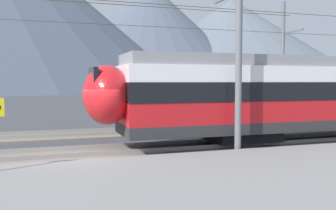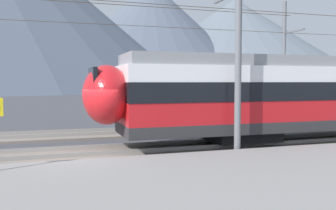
{
  "view_description": "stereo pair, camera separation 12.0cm",
  "coord_description": "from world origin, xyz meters",
  "views": [
    {
      "loc": [
        -1.19,
        -12.91,
        2.78
      ],
      "look_at": [
        3.98,
        2.74,
        1.73
      ],
      "focal_mm": 39.75,
      "sensor_mm": 36.0,
      "label": 1
    },
    {
      "loc": [
        -1.08,
        -12.95,
        2.78
      ],
      "look_at": [
        3.98,
        2.74,
        1.73
      ],
      "focal_mm": 39.75,
      "sensor_mm": 36.0,
      "label": 2
    }
  ],
  "objects": [
    {
      "name": "mountain_central_peak",
      "position": [
        61.19,
        213.05,
        32.3
      ],
      "size": [
        137.88,
        137.88,
        64.59
      ],
      "primitive_type": "cone",
      "color": "#515B6B",
      "rests_on": "ground"
    },
    {
      "name": "track_far",
      "position": [
        0.0,
        6.26,
        0.07
      ],
      "size": [
        120.0,
        3.0,
        0.28
      ],
      "color": "slate",
      "rests_on": "ground"
    },
    {
      "name": "track_near",
      "position": [
        0.0,
        1.08,
        0.07
      ],
      "size": [
        120.0,
        3.0,
        0.28
      ],
      "color": "slate",
      "rests_on": "ground"
    },
    {
      "name": "catenary_mast_far_side",
      "position": [
        13.73,
        7.99,
        4.16
      ],
      "size": [
        40.74,
        2.15,
        7.99
      ],
      "color": "slate",
      "rests_on": "ground"
    },
    {
      "name": "catenary_mast_mid",
      "position": [
        5.52,
        -0.67,
        3.78
      ],
      "size": [
        40.74,
        2.2,
        7.09
      ],
      "color": "slate",
      "rests_on": "ground"
    },
    {
      "name": "platform_slab",
      "position": [
        0.0,
        -5.3,
        0.16
      ],
      "size": [
        120.0,
        8.55,
        0.32
      ],
      "primitive_type": "cube",
      "color": "gray",
      "rests_on": "ground"
    },
    {
      "name": "ground_plane",
      "position": [
        0.0,
        0.0,
        0.0
      ],
      "size": [
        400.0,
        400.0,
        0.0
      ],
      "primitive_type": "plane",
      "color": "#424247"
    },
    {
      "name": "mountain_right_ridge",
      "position": [
        120.98,
        216.94,
        29.23
      ],
      "size": [
        175.79,
        175.79,
        58.46
      ],
      "primitive_type": "cone",
      "color": "slate",
      "rests_on": "ground"
    }
  ]
}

